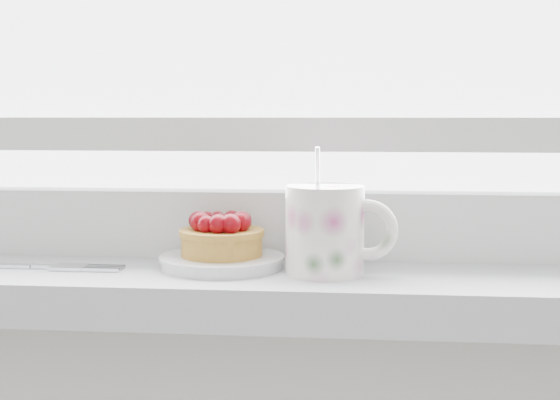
# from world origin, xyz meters

# --- Properties ---
(saucer) EXTENTS (0.12, 0.12, 0.01)m
(saucer) POSITION_xyz_m (-0.03, 1.90, 0.95)
(saucer) COLOR silver
(saucer) RESTS_ON windowsill
(raspberry_tart) EXTENTS (0.08, 0.08, 0.04)m
(raspberry_tart) POSITION_xyz_m (-0.03, 1.90, 0.97)
(raspberry_tart) COLOR #9A6821
(raspberry_tart) RESTS_ON saucer
(floral_mug) EXTENTS (0.11, 0.09, 0.12)m
(floral_mug) POSITION_xyz_m (0.08, 1.88, 0.98)
(floral_mug) COLOR white
(floral_mug) RESTS_ON windowsill
(fork) EXTENTS (0.22, 0.03, 0.00)m
(fork) POSITION_xyz_m (-0.23, 1.88, 0.94)
(fork) COLOR silver
(fork) RESTS_ON windowsill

